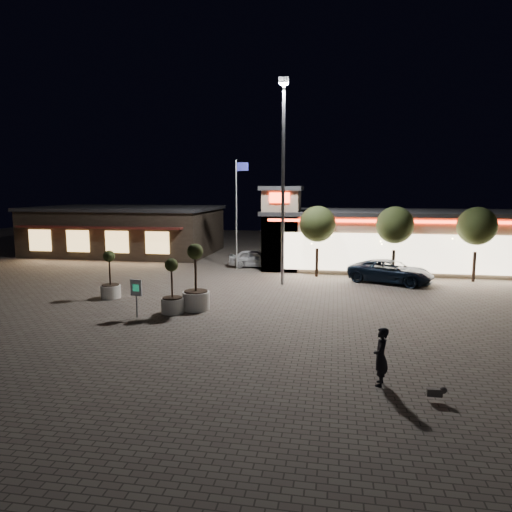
% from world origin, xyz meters
% --- Properties ---
extents(ground, '(90.00, 90.00, 0.00)m').
position_xyz_m(ground, '(0.00, 0.00, 0.00)').
color(ground, '#665D52').
rests_on(ground, ground).
extents(retail_building, '(20.40, 8.40, 6.10)m').
position_xyz_m(retail_building, '(9.51, 15.82, 2.21)').
color(retail_building, tan).
rests_on(retail_building, ground).
extents(restaurant_building, '(16.40, 11.00, 4.30)m').
position_xyz_m(restaurant_building, '(-14.00, 19.97, 2.16)').
color(restaurant_building, '#382D23').
rests_on(restaurant_building, ground).
extents(floodlight_pole, '(0.60, 0.40, 12.38)m').
position_xyz_m(floodlight_pole, '(2.00, 8.00, 7.02)').
color(floodlight_pole, gray).
rests_on(floodlight_pole, ground).
extents(flagpole, '(0.95, 0.10, 8.00)m').
position_xyz_m(flagpole, '(-1.90, 13.00, 4.74)').
color(flagpole, white).
rests_on(flagpole, ground).
extents(string_tree_a, '(2.42, 2.42, 4.79)m').
position_xyz_m(string_tree_a, '(4.00, 11.00, 3.56)').
color(string_tree_a, '#332319').
rests_on(string_tree_a, ground).
extents(string_tree_b, '(2.42, 2.42, 4.79)m').
position_xyz_m(string_tree_b, '(9.00, 11.00, 3.56)').
color(string_tree_b, '#332319').
rests_on(string_tree_b, ground).
extents(string_tree_c, '(2.42, 2.42, 4.79)m').
position_xyz_m(string_tree_c, '(14.00, 11.00, 3.56)').
color(string_tree_c, '#332319').
rests_on(string_tree_c, ground).
extents(pickup_truck, '(5.74, 4.15, 1.45)m').
position_xyz_m(pickup_truck, '(8.70, 9.68, 0.73)').
color(pickup_truck, black).
rests_on(pickup_truck, ground).
extents(white_sedan, '(4.01, 1.89, 1.33)m').
position_xyz_m(white_sedan, '(-0.84, 14.00, 0.66)').
color(white_sedan, silver).
rests_on(white_sedan, ground).
extents(pedestrian, '(0.53, 0.72, 1.78)m').
position_xyz_m(pedestrian, '(6.63, -6.22, 0.89)').
color(pedestrian, black).
rests_on(pedestrian, ground).
extents(dog, '(0.54, 0.20, 0.29)m').
position_xyz_m(dog, '(8.11, -7.07, 0.29)').
color(dog, '#59514C').
rests_on(dog, ground).
extents(planter_left, '(1.06, 1.06, 2.62)m').
position_xyz_m(planter_left, '(-6.78, 2.77, 0.81)').
color(planter_left, white).
rests_on(planter_left, ground).
extents(planter_mid, '(1.08, 1.08, 2.64)m').
position_xyz_m(planter_mid, '(-2.41, 0.49, 0.82)').
color(planter_mid, white).
rests_on(planter_mid, ground).
extents(planter_right, '(1.33, 1.33, 3.28)m').
position_xyz_m(planter_right, '(-1.48, 1.28, 1.01)').
color(planter_right, white).
rests_on(planter_right, ground).
extents(valet_sign, '(0.59, 0.14, 1.78)m').
position_xyz_m(valet_sign, '(-3.75, -0.55, 1.24)').
color(valet_sign, gray).
rests_on(valet_sign, ground).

